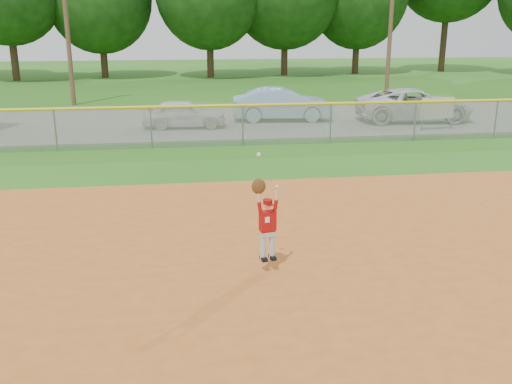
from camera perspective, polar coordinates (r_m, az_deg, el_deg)
The scene contains 10 objects.
ground at distance 11.82m, azimuth 4.41°, elevation -5.43°, with size 120.00×120.00×0.00m, color #266015.
clay_infield at distance 9.19m, azimuth 8.46°, elevation -12.27°, with size 24.00×16.00×0.04m, color #A7551E.
parking_strip at distance 27.16m, azimuth -2.81°, elevation 7.31°, with size 44.00×10.00×0.03m, color slate.
car_white_a at distance 24.95m, azimuth -7.22°, elevation 7.79°, with size 1.42×3.53×1.20m, color white.
car_blue at distance 26.57m, azimuth 2.63°, elevation 8.76°, with size 1.58×4.54×1.50m, color #7FA5BD.
car_white_b at distance 27.40m, azimuth 15.55°, elevation 8.39°, with size 2.43×5.28×1.47m, color silver.
sponsor_sign at distance 25.25m, azimuth 17.70°, elevation 7.90°, with size 1.55×0.28×1.39m.
outfield_fence at distance 21.13m, azimuth -1.33°, elevation 7.00°, with size 40.06×0.10×1.55m.
power_lines at distance 32.86m, azimuth -2.13°, elevation 17.11°, with size 19.40×0.24×9.00m.
ballplayer at distance 10.23m, azimuth 1.04°, elevation -2.79°, with size 0.52×0.26×2.02m.
Camera 1 is at (-2.41, -10.69, 4.45)m, focal length 40.00 mm.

